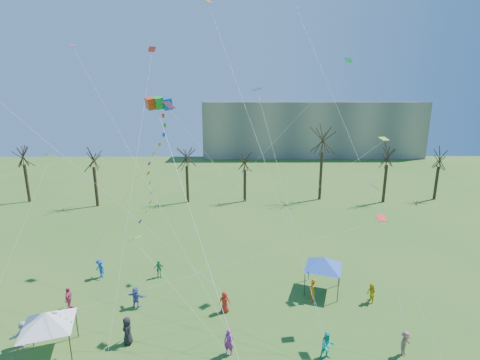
{
  "coord_description": "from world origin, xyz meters",
  "views": [
    {
      "loc": [
        1.02,
        -13.51,
        15.41
      ],
      "look_at": [
        1.2,
        5.0,
        11.0
      ],
      "focal_mm": 25.0,
      "sensor_mm": 36.0,
      "label": 1
    }
  ],
  "objects_px": {
    "big_box_kite": "(157,171)",
    "canopy_tent_white": "(47,319)",
    "distant_building": "(310,129)",
    "canopy_tent_blue": "(324,262)"
  },
  "relations": [
    {
      "from": "big_box_kite",
      "to": "canopy_tent_white",
      "type": "relative_size",
      "value": 4.77
    },
    {
      "from": "distant_building",
      "to": "canopy_tent_white",
      "type": "xyz_separation_m",
      "value": [
        -32.47,
        -77.74,
        -4.93
      ]
    },
    {
      "from": "distant_building",
      "to": "big_box_kite",
      "type": "xyz_separation_m",
      "value": [
        -26.05,
        -74.7,
        3.55
      ]
    },
    {
      "from": "big_box_kite",
      "to": "canopy_tent_white",
      "type": "height_order",
      "value": "big_box_kite"
    },
    {
      "from": "big_box_kite",
      "to": "canopy_tent_white",
      "type": "distance_m",
      "value": 11.06
    },
    {
      "from": "big_box_kite",
      "to": "canopy_tent_blue",
      "type": "bearing_deg",
      "value": 18.61
    },
    {
      "from": "canopy_tent_white",
      "to": "canopy_tent_blue",
      "type": "xyz_separation_m",
      "value": [
        18.58,
        7.14,
        -0.03
      ]
    },
    {
      "from": "distant_building",
      "to": "big_box_kite",
      "type": "relative_size",
      "value": 3.27
    },
    {
      "from": "canopy_tent_blue",
      "to": "canopy_tent_white",
      "type": "bearing_deg",
      "value": -158.98
    },
    {
      "from": "big_box_kite",
      "to": "canopy_tent_blue",
      "type": "distance_m",
      "value": 15.4
    }
  ]
}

